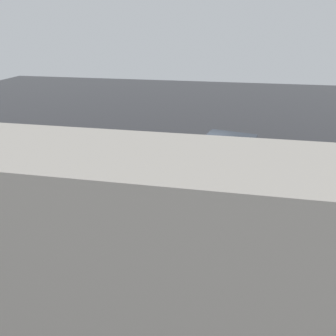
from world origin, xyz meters
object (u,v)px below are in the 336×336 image
(pedestrian, at_px, (111,184))
(fire_hydrant, at_px, (124,195))
(parked_sedan, at_px, (330,178))
(sign_post, at_px, (114,176))
(moving_hatchback, at_px, (225,155))

(pedestrian, bearing_deg, fire_hydrant, 151.06)
(parked_sedan, bearing_deg, sign_post, 17.74)
(moving_hatchback, bearing_deg, fire_hydrant, 44.12)
(parked_sedan, bearing_deg, moving_hatchback, -21.58)
(moving_hatchback, distance_m, sign_post, 6.22)
(moving_hatchback, xyz_separation_m, parked_sedan, (-4.54, 1.80, -0.03))
(pedestrian, bearing_deg, parked_sedan, -169.31)
(pedestrian, distance_m, sign_post, 1.48)
(pedestrian, xyz_separation_m, sign_post, (-0.57, 1.03, 0.90))
(fire_hydrant, xyz_separation_m, pedestrian, (0.69, -0.38, 0.28))
(fire_hydrant, bearing_deg, parked_sedan, -166.05)
(fire_hydrant, bearing_deg, pedestrian, -28.94)
(moving_hatchback, relative_size, pedestrian, 3.43)
(parked_sedan, xyz_separation_m, pedestrian, (9.28, 1.75, -0.31))
(parked_sedan, height_order, sign_post, sign_post)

